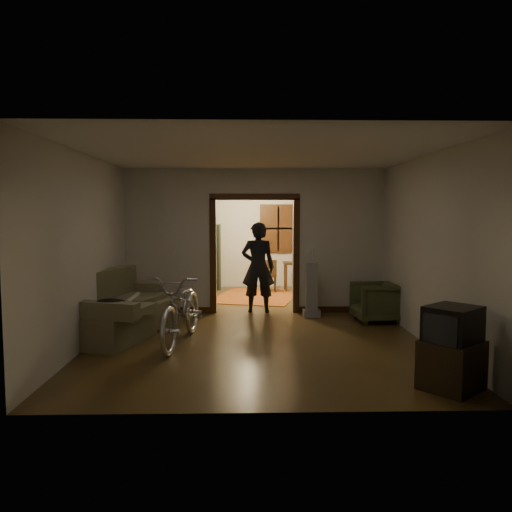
{
  "coord_description": "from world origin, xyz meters",
  "views": [
    {
      "loc": [
        -0.22,
        -8.95,
        1.93
      ],
      "look_at": [
        0.0,
        -0.3,
        1.2
      ],
      "focal_mm": 35.0,
      "sensor_mm": 36.0,
      "label": 1
    }
  ],
  "objects_px": {
    "sofa": "(123,303)",
    "bicycle": "(182,308)",
    "person": "(258,267)",
    "locker": "(204,257)",
    "desk": "(302,277)",
    "armchair": "(375,302)"
  },
  "relations": [
    {
      "from": "locker",
      "to": "desk",
      "type": "bearing_deg",
      "value": -12.07
    },
    {
      "from": "sofa",
      "to": "locker",
      "type": "bearing_deg",
      "value": 95.58
    },
    {
      "from": "bicycle",
      "to": "person",
      "type": "distance_m",
      "value": 2.68
    },
    {
      "from": "bicycle",
      "to": "person",
      "type": "xyz_separation_m",
      "value": [
        1.19,
        2.37,
        0.36
      ]
    },
    {
      "from": "locker",
      "to": "sofa",
      "type": "bearing_deg",
      "value": -106.11
    },
    {
      "from": "sofa",
      "to": "locker",
      "type": "relative_size",
      "value": 1.33
    },
    {
      "from": "person",
      "to": "locker",
      "type": "relative_size",
      "value": 1.06
    },
    {
      "from": "bicycle",
      "to": "desk",
      "type": "height_order",
      "value": "bicycle"
    },
    {
      "from": "person",
      "to": "locker",
      "type": "bearing_deg",
      "value": -63.11
    },
    {
      "from": "desk",
      "to": "locker",
      "type": "bearing_deg",
      "value": 174.45
    },
    {
      "from": "person",
      "to": "desk",
      "type": "xyz_separation_m",
      "value": [
        1.21,
        2.75,
        -0.54
      ]
    },
    {
      "from": "sofa",
      "to": "bicycle",
      "type": "bearing_deg",
      "value": -12.39
    },
    {
      "from": "sofa",
      "to": "person",
      "type": "xyz_separation_m",
      "value": [
        2.21,
        1.81,
        0.38
      ]
    },
    {
      "from": "armchair",
      "to": "person",
      "type": "xyz_separation_m",
      "value": [
        -2.09,
        0.93,
        0.53
      ]
    },
    {
      "from": "bicycle",
      "to": "person",
      "type": "height_order",
      "value": "person"
    },
    {
      "from": "armchair",
      "to": "locker",
      "type": "height_order",
      "value": "locker"
    },
    {
      "from": "armchair",
      "to": "person",
      "type": "distance_m",
      "value": 2.34
    },
    {
      "from": "sofa",
      "to": "person",
      "type": "height_order",
      "value": "person"
    },
    {
      "from": "sofa",
      "to": "bicycle",
      "type": "distance_m",
      "value": 1.16
    },
    {
      "from": "locker",
      "to": "desk",
      "type": "distance_m",
      "value": 2.56
    },
    {
      "from": "person",
      "to": "armchair",
      "type": "bearing_deg",
      "value": 159.92
    },
    {
      "from": "desk",
      "to": "person",
      "type": "bearing_deg",
      "value": -112.53
    }
  ]
}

